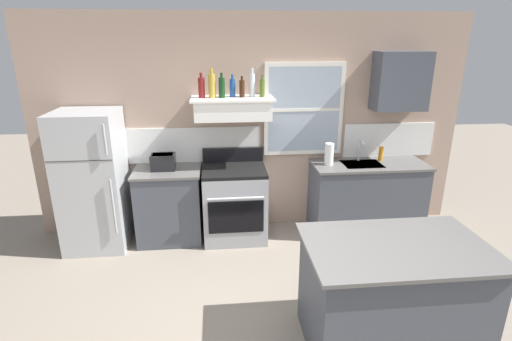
{
  "coord_description": "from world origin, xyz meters",
  "views": [
    {
      "loc": [
        -0.43,
        -2.61,
        2.4
      ],
      "look_at": [
        -0.05,
        1.2,
        1.1
      ],
      "focal_mm": 27.45,
      "sensor_mm": 36.0,
      "label": 1
    }
  ],
  "objects": [
    {
      "name": "bottle_brown_stout",
      "position": [
        -0.14,
        1.97,
        1.85
      ],
      "size": [
        0.06,
        0.06,
        0.24
      ],
      "color": "#381E0F",
      "rests_on": "range_hood_shelf"
    },
    {
      "name": "bottle_red_label_wine",
      "position": [
        -0.6,
        1.96,
        1.86
      ],
      "size": [
        0.07,
        0.07,
        0.28
      ],
      "color": "maroon",
      "rests_on": "range_hood_shelf"
    },
    {
      "name": "ground_plane",
      "position": [
        0.0,
        0.0,
        0.0
      ],
      "size": [
        16.0,
        16.0,
        0.0
      ],
      "primitive_type": "plane",
      "color": "gray"
    },
    {
      "name": "refrigerator",
      "position": [
        -1.9,
        1.84,
        0.82
      ],
      "size": [
        0.7,
        0.72,
        1.64
      ],
      "color": "#B7BABC",
      "rests_on": "ground_plane"
    },
    {
      "name": "range_hood_shelf",
      "position": [
        -0.25,
        1.96,
        1.62
      ],
      "size": [
        0.96,
        0.52,
        0.24
      ],
      "color": "white"
    },
    {
      "name": "upper_cabinet_right",
      "position": [
        1.8,
        2.04,
        1.9
      ],
      "size": [
        0.64,
        0.32,
        0.7
      ],
      "color": "#474C56"
    },
    {
      "name": "bottle_dark_green_wine",
      "position": [
        -0.37,
        1.95,
        1.86
      ],
      "size": [
        0.07,
        0.07,
        0.28
      ],
      "color": "#143819",
      "rests_on": "range_hood_shelf"
    },
    {
      "name": "stove_range",
      "position": [
        -0.25,
        1.86,
        0.46
      ],
      "size": [
        0.76,
        0.69,
        1.09
      ],
      "color": "#9EA0A5",
      "rests_on": "ground_plane"
    },
    {
      "name": "counter_right_with_sink",
      "position": [
        1.45,
        1.9,
        0.46
      ],
      "size": [
        1.43,
        0.63,
        0.91
      ],
      "color": "#474C56",
      "rests_on": "ground_plane"
    },
    {
      "name": "bottle_blue_liqueur",
      "position": [
        -0.24,
        2.0,
        1.85
      ],
      "size": [
        0.07,
        0.07,
        0.26
      ],
      "color": "#1E478C",
      "rests_on": "range_hood_shelf"
    },
    {
      "name": "counter_left_of_stove",
      "position": [
        -1.05,
        1.9,
        0.46
      ],
      "size": [
        0.79,
        0.63,
        0.91
      ],
      "color": "#474C56",
      "rests_on": "ground_plane"
    },
    {
      "name": "paper_towel_roll",
      "position": [
        0.93,
        1.9,
        1.04
      ],
      "size": [
        0.11,
        0.11,
        0.27
      ],
      "primitive_type": "cylinder",
      "color": "white",
      "rests_on": "counter_right_with_sink"
    },
    {
      "name": "bottle_champagne_gold_foil",
      "position": [
        -0.48,
        1.95,
        1.89
      ],
      "size": [
        0.08,
        0.08,
        0.33
      ],
      "color": "#B29333",
      "rests_on": "range_hood_shelf"
    },
    {
      "name": "back_wall",
      "position": [
        0.03,
        2.23,
        1.35
      ],
      "size": [
        5.4,
        0.11,
        2.7
      ],
      "color": "tan",
      "rests_on": "ground_plane"
    },
    {
      "name": "dish_soap_bottle",
      "position": [
        1.63,
        2.0,
        1.0
      ],
      "size": [
        0.06,
        0.06,
        0.18
      ],
      "primitive_type": "cylinder",
      "color": "orange",
      "rests_on": "counter_right_with_sink"
    },
    {
      "name": "kitchen_island",
      "position": [
        0.9,
        -0.1,
        0.46
      ],
      "size": [
        1.4,
        0.9,
        0.91
      ],
      "color": "#474C56",
      "rests_on": "ground_plane"
    },
    {
      "name": "sink_faucet",
      "position": [
        1.35,
        2.0,
        1.08
      ],
      "size": [
        0.03,
        0.17,
        0.28
      ],
      "color": "silver",
      "rests_on": "counter_right_with_sink"
    },
    {
      "name": "bottle_clear_tall",
      "position": [
        -0.02,
        2.0,
        1.88
      ],
      "size": [
        0.06,
        0.06,
        0.33
      ],
      "color": "silver",
      "rests_on": "range_hood_shelf"
    },
    {
      "name": "bottle_olive_oil_square",
      "position": [
        0.1,
        1.97,
        1.85
      ],
      "size": [
        0.06,
        0.06,
        0.25
      ],
      "color": "#4C601E",
      "rests_on": "range_hood_shelf"
    },
    {
      "name": "toaster",
      "position": [
        -1.09,
        1.9,
        1.01
      ],
      "size": [
        0.3,
        0.2,
        0.19
      ],
      "color": "black",
      "rests_on": "counter_left_of_stove"
    }
  ]
}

